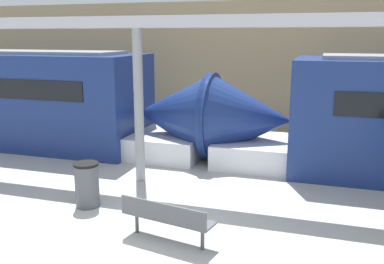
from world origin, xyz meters
TOP-DOWN VIEW (x-y plane):
  - ground_plane at (0.00, 0.00)m, footprint 60.00×60.00m
  - station_wall at (0.00, 10.12)m, footprint 56.00×0.20m
  - bench_near at (0.31, 0.14)m, footprint 1.82×0.77m
  - trash_bin at (-1.95, 1.20)m, footprint 0.55×0.55m
  - support_column_near at (-1.58, 3.18)m, footprint 0.24×0.24m
  - canopy_beam at (-1.58, 3.18)m, footprint 28.00×0.60m

SIDE VIEW (x-z plane):
  - ground_plane at x=0.00m, z-range 0.00..0.00m
  - trash_bin at x=-1.95m, z-range 0.00..1.00m
  - bench_near at x=0.31m, z-range 0.11..0.91m
  - support_column_near at x=-1.58m, z-range 0.00..3.87m
  - station_wall at x=0.00m, z-range 0.00..5.00m
  - canopy_beam at x=-1.58m, z-range 3.87..4.15m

